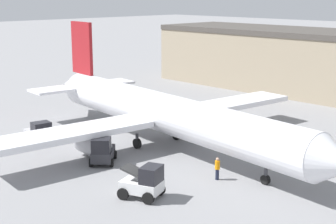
% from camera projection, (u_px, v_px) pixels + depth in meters
% --- Properties ---
extents(ground_plane, '(400.00, 400.00, 0.00)m').
position_uv_depth(ground_plane, '(168.00, 148.00, 45.61)').
color(ground_plane, gray).
extents(airplane, '(38.08, 32.16, 10.40)m').
position_uv_depth(airplane, '(161.00, 113.00, 45.65)').
color(airplane, white).
rests_on(airplane, ground_plane).
extents(ground_crew_worker, '(0.37, 0.37, 1.70)m').
position_uv_depth(ground_crew_worker, '(217.00, 168.00, 37.68)').
color(ground_crew_worker, '#1E2338').
rests_on(ground_crew_worker, ground_plane).
extents(baggage_tug, '(3.09, 2.40, 1.94)m').
position_uv_depth(baggage_tug, '(39.00, 132.00, 47.43)').
color(baggage_tug, '#B2B2B7').
rests_on(baggage_tug, ground_plane).
extents(belt_loader_truck, '(3.23, 2.86, 2.30)m').
position_uv_depth(belt_loader_truck, '(144.00, 182.00, 34.29)').
color(belt_loader_truck, silver).
rests_on(belt_loader_truck, ground_plane).
extents(pushback_tug, '(3.31, 3.32, 2.28)m').
position_uv_depth(pushback_tug, '(103.00, 151.00, 41.16)').
color(pushback_tug, '#2D2D33').
rests_on(pushback_tug, ground_plane).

